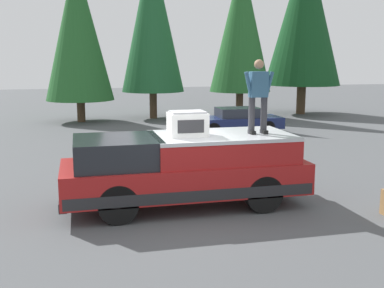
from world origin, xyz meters
name	(u,v)px	position (x,y,z in m)	size (l,w,h in m)	color
ground_plane	(179,213)	(0.00, 0.00, 0.00)	(90.00, 90.00, 0.00)	#4C4F51
pickup_truck	(185,169)	(0.49, -0.25, 0.87)	(2.01, 5.54, 1.65)	maroon
compressor_unit	(188,124)	(0.39, -0.30, 1.93)	(0.65, 0.84, 0.56)	white
person_on_truck_bed	(258,94)	(0.36, -1.95, 2.55)	(0.29, 0.72, 1.69)	#333338
parked_car_navy	(236,120)	(10.40, -4.90, 0.58)	(1.64, 4.10, 1.16)	navy
conifer_far_left	(305,13)	(16.68, -11.23, 5.99)	(4.50, 4.50, 10.24)	#4C3826
conifer_left	(241,25)	(15.66, -6.90, 5.15)	(3.42, 3.42, 8.81)	#4C3826
conifer_center_left	(152,18)	(16.67, -2.10, 5.52)	(3.48, 3.48, 9.53)	#4C3826
conifer_center_right	(78,29)	(16.10, 1.91, 4.83)	(3.57, 3.57, 8.52)	#4C3826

